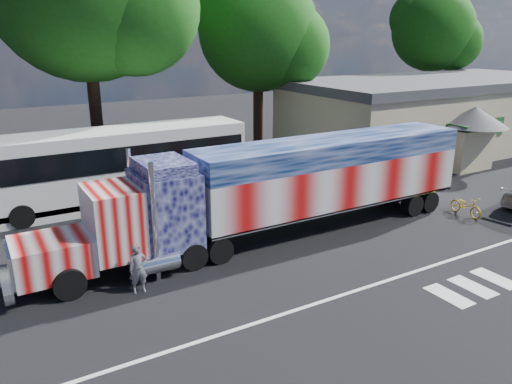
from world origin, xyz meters
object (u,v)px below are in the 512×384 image
coach_bus (120,165)px  tree_ne_a (260,32)px  woman (138,269)px  tree_far_ne (435,31)px  semi_truck (285,186)px  bicycle (466,206)px

coach_bus → tree_ne_a: bearing=27.5°
woman → tree_far_ne: 38.35m
tree_ne_a → woman: bearing=-131.7°
coach_bus → tree_ne_a: 14.91m
semi_truck → coach_bus: 9.17m
semi_truck → woman: 7.25m
woman → tree_ne_a: size_ratio=0.14×
tree_ne_a → tree_far_ne: 19.23m
tree_far_ne → coach_bus: bearing=-165.7°
bicycle → tree_far_ne: bearing=49.7°
coach_bus → bicycle: (13.49, -10.19, -1.47)m
woman → semi_truck: bearing=18.9°
semi_truck → tree_far_ne: 31.34m
bicycle → tree_far_ne: 26.50m
tree_far_ne → woman: bearing=-152.2°
coach_bus → tree_ne_a: (11.92, 6.22, 6.44)m
tree_far_ne → semi_truck: bearing=-149.1°
semi_truck → tree_far_ne: tree_far_ne is taller
semi_truck → tree_ne_a: size_ratio=1.58×
semi_truck → tree_ne_a: (7.17, 14.06, 6.20)m
woman → coach_bus: bearing=82.1°
tree_ne_a → tree_far_ne: size_ratio=1.03×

